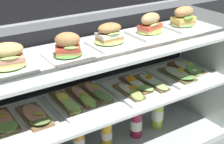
% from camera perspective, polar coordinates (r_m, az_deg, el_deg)
% --- Properties ---
extents(case_frame, '(1.42, 0.45, 0.87)m').
position_cam_1_polar(case_frame, '(1.71, -2.28, 0.75)').
color(case_frame, gray).
rests_on(case_frame, ground).
extents(riser_lower_tier, '(1.35, 0.38, 0.32)m').
position_cam_1_polar(riser_lower_tier, '(1.75, 0.00, -9.08)').
color(riser_lower_tier, silver).
rests_on(riser_lower_tier, case_base_deck).
extents(shelf_lower_glass, '(1.37, 0.40, 0.02)m').
position_cam_1_polar(shelf_lower_glass, '(1.67, 0.00, -4.31)').
color(shelf_lower_glass, silver).
rests_on(shelf_lower_glass, riser_lower_tier).
extents(riser_upper_tier, '(1.35, 0.38, 0.24)m').
position_cam_1_polar(riser_upper_tier, '(1.61, 0.00, -0.25)').
color(riser_upper_tier, silver).
rests_on(riser_upper_tier, shelf_lower_glass).
extents(shelf_upper_glass, '(1.37, 0.40, 0.02)m').
position_cam_1_polar(shelf_upper_glass, '(1.56, 0.00, 4.08)').
color(shelf_upper_glass, silver).
rests_on(shelf_upper_glass, riser_upper_tier).
extents(plated_roll_sandwich_center, '(0.19, 0.19, 0.11)m').
position_cam_1_polar(plated_roll_sandwich_center, '(1.35, -17.42, 1.98)').
color(plated_roll_sandwich_center, white).
rests_on(plated_roll_sandwich_center, shelf_upper_glass).
extents(plated_roll_sandwich_far_left, '(0.18, 0.18, 0.12)m').
position_cam_1_polar(plated_roll_sandwich_far_left, '(1.42, -7.56, 3.93)').
color(plated_roll_sandwich_far_left, white).
rests_on(plated_roll_sandwich_far_left, shelf_upper_glass).
extents(plated_roll_sandwich_mid_left, '(0.18, 0.18, 0.11)m').
position_cam_1_polar(plated_roll_sandwich_mid_left, '(1.56, -0.45, 5.95)').
color(plated_roll_sandwich_mid_left, white).
rests_on(plated_roll_sandwich_mid_left, shelf_upper_glass).
extents(plated_roll_sandwich_far_right, '(0.19, 0.19, 0.12)m').
position_cam_1_polar(plated_roll_sandwich_far_right, '(1.72, 6.54, 7.61)').
color(plated_roll_sandwich_far_right, white).
rests_on(plated_roll_sandwich_far_right, shelf_upper_glass).
extents(plated_roll_sandwich_near_left_corner, '(0.18, 0.18, 0.12)m').
position_cam_1_polar(plated_roll_sandwich_near_left_corner, '(1.87, 12.11, 8.66)').
color(plated_roll_sandwich_near_left_corner, white).
rests_on(plated_roll_sandwich_near_left_corner, shelf_upper_glass).
extents(open_sandwich_tray_center, '(0.28, 0.30, 0.06)m').
position_cam_1_polar(open_sandwich_tray_center, '(1.49, -15.59, -7.88)').
color(open_sandwich_tray_center, white).
rests_on(open_sandwich_tray_center, shelf_lower_glass).
extents(open_sandwich_tray_right_of_center, '(0.28, 0.30, 0.06)m').
position_cam_1_polar(open_sandwich_tray_right_of_center, '(1.61, -5.14, -4.52)').
color(open_sandwich_tray_right_of_center, white).
rests_on(open_sandwich_tray_right_of_center, shelf_lower_glass).
extents(open_sandwich_tray_far_right, '(0.28, 0.30, 0.06)m').
position_cam_1_polar(open_sandwich_tray_far_right, '(1.71, 4.72, -2.60)').
color(open_sandwich_tray_far_right, white).
rests_on(open_sandwich_tray_far_right, shelf_lower_glass).
extents(open_sandwich_tray_far_left, '(0.28, 0.30, 0.06)m').
position_cam_1_polar(open_sandwich_tray_far_left, '(1.92, 11.93, -0.02)').
color(open_sandwich_tray_far_left, white).
rests_on(open_sandwich_tray_far_left, shelf_lower_glass).
extents(juice_bottle_front_second, '(0.06, 0.06, 0.22)m').
position_cam_1_polar(juice_bottle_front_second, '(1.78, -5.70, -11.57)').
color(juice_bottle_front_second, gold).
rests_on(juice_bottle_front_second, case_base_deck).
extents(juice_bottle_back_left, '(0.06, 0.06, 0.20)m').
position_cam_1_polar(juice_bottle_back_left, '(1.84, -0.91, -10.41)').
color(juice_bottle_back_left, gold).
rests_on(juice_bottle_back_left, case_base_deck).
extents(juice_bottle_front_right_end, '(0.07, 0.07, 0.20)m').
position_cam_1_polar(juice_bottle_front_right_end, '(1.91, 4.18, -8.81)').
color(juice_bottle_front_right_end, '#9A1C42').
rests_on(juice_bottle_front_right_end, case_base_deck).
extents(juice_bottle_back_center, '(0.07, 0.07, 0.22)m').
position_cam_1_polar(juice_bottle_back_center, '(2.00, 7.79, -7.15)').
color(juice_bottle_back_center, '#B1D242').
rests_on(juice_bottle_back_center, case_base_deck).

